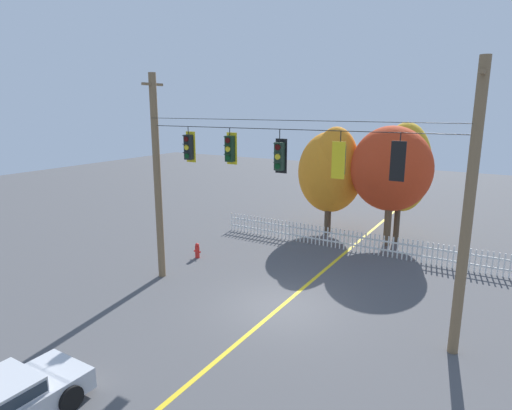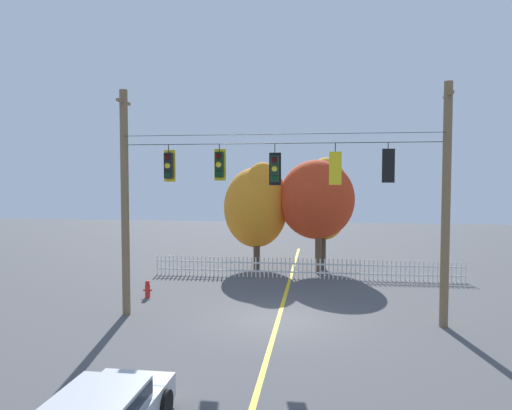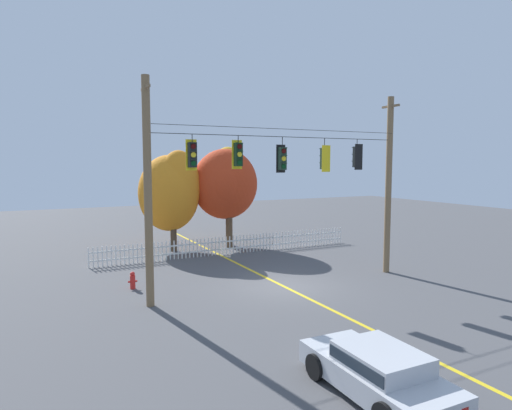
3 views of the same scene
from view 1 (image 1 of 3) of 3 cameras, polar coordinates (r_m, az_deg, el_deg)
ground at (r=16.25m, az=3.30°, el=-13.30°), size 80.00×80.00×0.00m
lane_centerline_stripe at (r=16.25m, az=3.30°, el=-13.28°), size 0.16×36.00×0.01m
signal_support_span at (r=14.86m, az=3.51°, el=1.77°), size 11.88×1.10×8.47m
traffic_signal_northbound_primary at (r=16.92m, az=-8.87°, el=7.58°), size 0.43×0.38×1.38m
traffic_signal_westbound_side at (r=15.77m, az=-3.45°, el=7.45°), size 0.43×0.38×1.33m
traffic_signal_southbound_primary at (r=14.75m, az=3.13°, el=6.47°), size 0.43×0.38×1.50m
traffic_signal_eastbound_side at (r=13.87m, az=11.00°, el=5.89°), size 0.43×0.38×1.48m
traffic_signal_northbound_secondary at (r=13.36m, az=18.36°, el=5.58°), size 0.43×0.38×1.40m
white_picket_fence at (r=22.28m, az=14.02°, el=-4.84°), size 15.93×0.06×1.05m
autumn_maple_near_fence at (r=24.85m, az=9.99°, el=4.50°), size 3.69×3.56×6.11m
autumn_maple_mid at (r=23.39m, az=17.19°, el=4.55°), size 4.21×3.47×6.23m
autumn_oak_far_east at (r=23.94m, az=18.77°, el=4.78°), size 2.95×2.98×6.39m
fire_hydrant at (r=21.15m, az=-7.77°, el=-5.99°), size 0.38×0.22×0.74m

